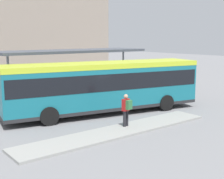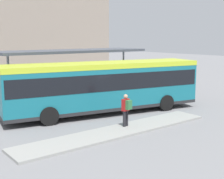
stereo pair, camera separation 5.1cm
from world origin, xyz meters
name	(u,v)px [view 1 (the left image)]	position (x,y,z in m)	size (l,w,h in m)	color
ground_plane	(104,113)	(0.00, 0.00, 0.00)	(120.00, 120.00, 0.00)	gray
curb_island	(119,131)	(-1.84, -3.71, 0.06)	(11.03, 1.80, 0.12)	#9E9E99
city_bus	(104,84)	(0.01, 0.00, 1.85)	(12.65, 4.98, 3.16)	#197284
pedestrian_waiting	(126,108)	(-1.13, -3.44, 1.09)	(0.44, 0.47, 1.69)	#232328
bicycle_black	(170,88)	(9.25, 2.74, 0.33)	(0.48, 1.53, 0.66)	black
bicycle_green	(166,86)	(9.60, 3.61, 0.36)	(0.48, 1.64, 0.72)	black
bicycle_yellow	(155,85)	(9.15, 4.48, 0.35)	(0.48, 1.62, 0.70)	black
bicycle_orange	(151,84)	(9.53, 5.35, 0.36)	(0.48, 1.64, 0.71)	black
station_shelter	(73,52)	(0.95, 5.24, 3.60)	(11.76, 3.43, 3.74)	#4C515B
potted_planter_near_shelter	(39,100)	(-3.00, 2.89, 0.73)	(0.97, 0.97, 1.41)	slate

